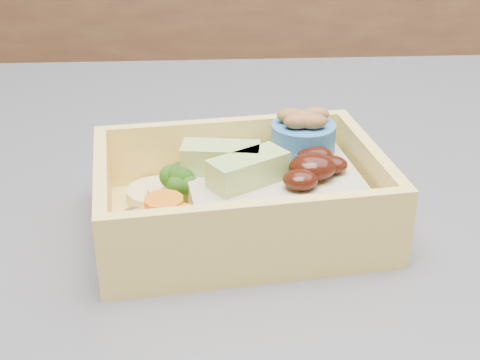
{
  "coord_description": "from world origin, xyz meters",
  "views": [
    {
      "loc": [
        0.06,
        -0.4,
        1.14
      ],
      "look_at": [
        0.08,
        -0.04,
        0.95
      ],
      "focal_mm": 50.0,
      "sensor_mm": 36.0,
      "label": 1
    }
  ],
  "objects": [
    {
      "name": "bento_box",
      "position": [
        0.09,
        -0.04,
        0.94
      ],
      "size": [
        0.19,
        0.14,
        0.06
      ],
      "rotation": [
        0.0,
        0.0,
        0.12
      ],
      "color": "#F3D364",
      "rests_on": "island"
    }
  ]
}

